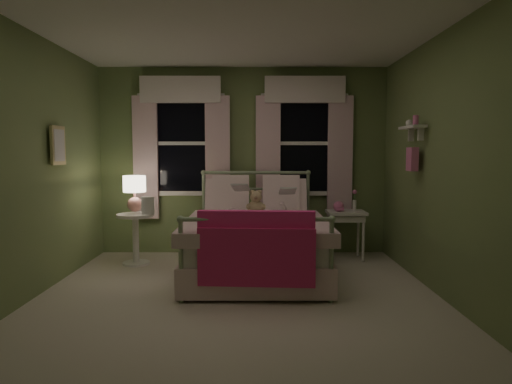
{
  "coord_description": "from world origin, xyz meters",
  "views": [
    {
      "loc": [
        0.17,
        -4.32,
        1.43
      ],
      "look_at": [
        0.18,
        0.56,
        1.0
      ],
      "focal_mm": 32.0,
      "sensor_mm": 36.0,
      "label": 1
    }
  ],
  "objects_px": {
    "nightstand_left": "(136,232)",
    "nightstand_right": "(346,218)",
    "teddy_bear": "(256,205)",
    "child_left": "(233,192)",
    "bed": "(256,242)",
    "child_right": "(278,195)",
    "table_lamp": "(135,190)"
  },
  "relations": [
    {
      "from": "nightstand_left",
      "to": "nightstand_right",
      "type": "distance_m",
      "value": 2.74
    },
    {
      "from": "teddy_bear",
      "to": "nightstand_left",
      "type": "relative_size",
      "value": 0.49
    },
    {
      "from": "child_left",
      "to": "teddy_bear",
      "type": "xyz_separation_m",
      "value": [
        0.28,
        -0.16,
        -0.14
      ]
    },
    {
      "from": "bed",
      "to": "child_right",
      "type": "height_order",
      "value": "child_right"
    },
    {
      "from": "bed",
      "to": "nightstand_right",
      "type": "relative_size",
      "value": 3.18
    },
    {
      "from": "nightstand_left",
      "to": "bed",
      "type": "bearing_deg",
      "value": -17.74
    },
    {
      "from": "child_left",
      "to": "table_lamp",
      "type": "relative_size",
      "value": 1.59
    },
    {
      "from": "child_right",
      "to": "nightstand_right",
      "type": "height_order",
      "value": "child_right"
    },
    {
      "from": "child_right",
      "to": "teddy_bear",
      "type": "bearing_deg",
      "value": 40.93
    },
    {
      "from": "bed",
      "to": "nightstand_left",
      "type": "relative_size",
      "value": 3.13
    },
    {
      "from": "child_right",
      "to": "table_lamp",
      "type": "bearing_deg",
      "value": 9.29
    },
    {
      "from": "child_left",
      "to": "teddy_bear",
      "type": "distance_m",
      "value": 0.35
    },
    {
      "from": "bed",
      "to": "table_lamp",
      "type": "height_order",
      "value": "bed"
    },
    {
      "from": "table_lamp",
      "to": "child_right",
      "type": "bearing_deg",
      "value": -2.14
    },
    {
      "from": "bed",
      "to": "child_left",
      "type": "distance_m",
      "value": 0.75
    },
    {
      "from": "nightstand_left",
      "to": "nightstand_right",
      "type": "xyz_separation_m",
      "value": [
        2.73,
        0.27,
        0.13
      ]
    },
    {
      "from": "child_right",
      "to": "teddy_bear",
      "type": "xyz_separation_m",
      "value": [
        -0.28,
        -0.16,
        -0.1
      ]
    },
    {
      "from": "teddy_bear",
      "to": "bed",
      "type": "bearing_deg",
      "value": -90.0
    },
    {
      "from": "child_left",
      "to": "nightstand_left",
      "type": "bearing_deg",
      "value": 12.99
    },
    {
      "from": "teddy_bear",
      "to": "child_right",
      "type": "bearing_deg",
      "value": 29.5
    },
    {
      "from": "table_lamp",
      "to": "bed",
      "type": "bearing_deg",
      "value": -17.74
    },
    {
      "from": "child_right",
      "to": "nightstand_left",
      "type": "distance_m",
      "value": 1.87
    },
    {
      "from": "child_right",
      "to": "nightstand_right",
      "type": "distance_m",
      "value": 1.04
    },
    {
      "from": "child_right",
      "to": "teddy_bear",
      "type": "height_order",
      "value": "child_right"
    },
    {
      "from": "bed",
      "to": "table_lamp",
      "type": "distance_m",
      "value": 1.7
    },
    {
      "from": "child_left",
      "to": "table_lamp",
      "type": "xyz_separation_m",
      "value": [
        -1.25,
        0.07,
        0.02
      ]
    },
    {
      "from": "child_left",
      "to": "nightstand_left",
      "type": "xyz_separation_m",
      "value": [
        -1.25,
        0.07,
        -0.51
      ]
    },
    {
      "from": "table_lamp",
      "to": "nightstand_right",
      "type": "bearing_deg",
      "value": 5.68
    },
    {
      "from": "child_right",
      "to": "table_lamp",
      "type": "height_order",
      "value": "child_right"
    },
    {
      "from": "child_right",
      "to": "teddy_bear",
      "type": "relative_size",
      "value": 1.98
    },
    {
      "from": "child_right",
      "to": "nightstand_right",
      "type": "xyz_separation_m",
      "value": [
        0.92,
        0.34,
        -0.34
      ]
    },
    {
      "from": "child_left",
      "to": "child_right",
      "type": "height_order",
      "value": "child_left"
    }
  ]
}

